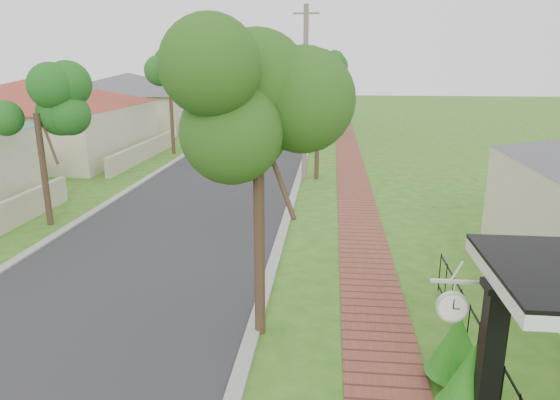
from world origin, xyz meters
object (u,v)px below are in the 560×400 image
at_px(near_tree, 258,106).
at_px(utility_pole, 305,94).
at_px(station_clock, 453,305).
at_px(porch_post, 489,371).
at_px(parked_car_red, 309,124).
at_px(parked_car_white, 293,122).

bearing_deg(near_tree, utility_pole, 89.60).
distance_m(near_tree, station_clock, 4.79).
xyz_separation_m(porch_post, parked_car_red, (-4.15, 32.09, -0.30)).
xyz_separation_m(parked_car_red, near_tree, (0.40, -29.47, 3.86)).
relative_size(parked_car_red, near_tree, 0.82).
height_order(parked_car_white, near_tree, near_tree).
bearing_deg(utility_pole, near_tree, -90.40).
xyz_separation_m(utility_pole, station_clock, (3.15, -16.66, -2.09)).
xyz_separation_m(porch_post, station_clock, (-0.50, 0.40, 0.83)).
relative_size(parked_car_white, near_tree, 0.78).
xyz_separation_m(porch_post, near_tree, (-3.75, 2.62, 3.56)).
bearing_deg(porch_post, station_clock, 141.18).
distance_m(parked_car_white, utility_pole, 17.30).
bearing_deg(station_clock, parked_car_white, 98.57).
distance_m(porch_post, station_clock, 1.05).
bearing_deg(utility_pole, parked_car_red, 91.91).
bearing_deg(parked_car_red, near_tree, -92.54).
distance_m(parked_car_red, parked_car_white, 2.32).
bearing_deg(station_clock, porch_post, -38.82).
bearing_deg(utility_pole, station_clock, -79.28).
height_order(near_tree, station_clock, near_tree).
distance_m(porch_post, parked_car_red, 32.36).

